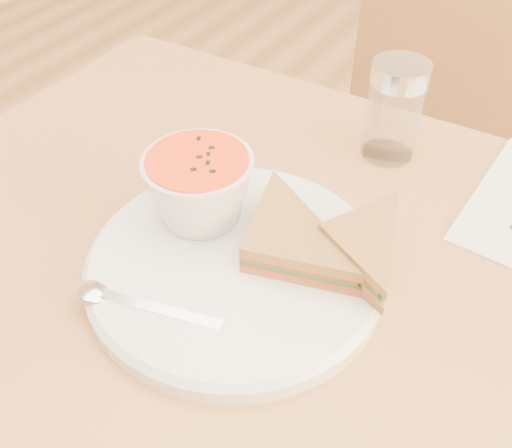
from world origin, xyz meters
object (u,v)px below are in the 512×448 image
Objects in this scene: soup_bowl at (200,191)px; condiment_shaker at (394,111)px; plate at (236,266)px; chair_far at (416,250)px.

soup_bowl is 0.91× the size of condiment_shaker.
soup_bowl reaches higher than plate.
plate is 2.42× the size of condiment_shaker.
chair_far is 7.11× the size of condiment_shaker.
chair_far is at bearing 82.50° from condiment_shaker.
soup_bowl is (-0.14, -0.44, 0.39)m from chair_far.
condiment_shaker reaches higher than soup_bowl.
soup_bowl is at bearing 152.95° from plate.
plate is 0.26m from condiment_shaker.
chair_far is 0.59m from plate.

